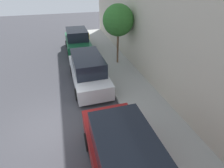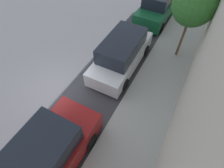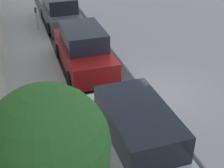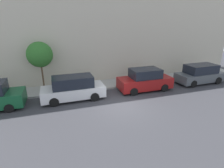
% 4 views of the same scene
% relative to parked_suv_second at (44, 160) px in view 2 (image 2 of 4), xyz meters
% --- Properties ---
extents(ground_plane, '(60.00, 60.00, 0.00)m').
position_rel_parked_suv_second_xyz_m(ground_plane, '(-2.40, 3.10, -0.93)').
color(ground_plane, '#38383D').
extents(sidewalk, '(2.47, 32.00, 0.15)m').
position_rel_parked_suv_second_xyz_m(sidewalk, '(2.33, 3.10, -0.86)').
color(sidewalk, '#9E9E99').
rests_on(sidewalk, ground_plane).
extents(parked_suv_second, '(2.08, 4.80, 1.98)m').
position_rel_parked_suv_second_xyz_m(parked_suv_second, '(0.00, 0.00, 0.00)').
color(parked_suv_second, maroon).
rests_on(parked_suv_second, ground_plane).
extents(parked_minivan_third, '(2.02, 4.92, 1.90)m').
position_rel_parked_suv_second_xyz_m(parked_minivan_third, '(-0.06, 6.37, -0.01)').
color(parked_minivan_third, silver).
rests_on(parked_minivan_third, ground_plane).
extents(parked_suv_fourth, '(2.08, 4.83, 1.98)m').
position_rel_parked_suv_second_xyz_m(parked_suv_fourth, '(-0.00, 12.32, 0.00)').
color(parked_suv_fourth, '#14512D').
rests_on(parked_suv_fourth, ground_plane).
extents(street_tree, '(2.15, 2.15, 4.20)m').
position_rel_parked_suv_second_xyz_m(street_tree, '(2.58, 8.70, 2.34)').
color(street_tree, brown).
rests_on(street_tree, sidewalk).
extents(fire_hydrant, '(0.20, 0.20, 0.69)m').
position_rel_parked_suv_second_xyz_m(fire_hydrant, '(1.45, 15.30, -0.44)').
color(fire_hydrant, gold).
rests_on(fire_hydrant, sidewalk).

